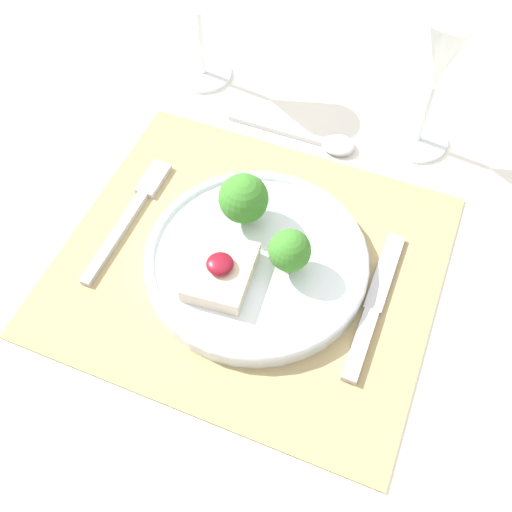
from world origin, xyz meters
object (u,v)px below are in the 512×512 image
at_px(dinner_plate, 255,255).
at_px(wine_glass_near, 442,59).
at_px(knife, 371,313).
at_px(fork, 133,210).
at_px(spoon, 319,140).

relative_size(dinner_plate, wine_glass_near, 1.32).
distance_m(dinner_plate, wine_glass_near, 0.30).
distance_m(dinner_plate, knife, 0.14).
distance_m(fork, wine_glass_near, 0.39).
bearing_deg(knife, spoon, 120.47).
bearing_deg(wine_glass_near, fork, -139.65).
bearing_deg(spoon, fork, -127.16).
distance_m(knife, wine_glass_near, 0.30).
distance_m(dinner_plate, spoon, 0.21).
xyz_separation_m(dinner_plate, wine_glass_near, (0.12, 0.26, 0.11)).
height_order(dinner_plate, knife, dinner_plate).
xyz_separation_m(dinner_plate, knife, (0.14, -0.01, -0.01)).
xyz_separation_m(knife, spoon, (-0.13, 0.22, -0.00)).
xyz_separation_m(knife, wine_glass_near, (-0.01, 0.27, 0.12)).
height_order(fork, wine_glass_near, wine_glass_near).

